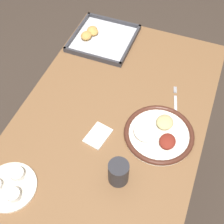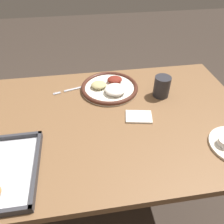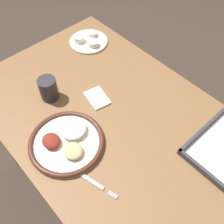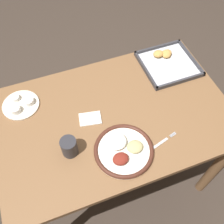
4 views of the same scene
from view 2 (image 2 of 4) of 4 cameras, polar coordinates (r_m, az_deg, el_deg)
ground_plane at (r=1.53m, az=-0.34°, el=-23.38°), size 8.00×8.00×0.00m
dining_table at (r=0.99m, az=-0.48°, el=-6.81°), size 1.19×0.76×0.77m
dinner_plate at (r=1.06m, az=-0.56°, el=6.45°), size 0.28×0.28×0.05m
fork at (r=1.08m, az=-9.55°, el=5.99°), size 0.19×0.06×0.00m
drinking_cup at (r=1.03m, az=12.88°, el=6.50°), size 0.07×0.07×0.10m
napkin at (r=0.91m, az=6.99°, el=-1.23°), size 0.12×0.09×0.01m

